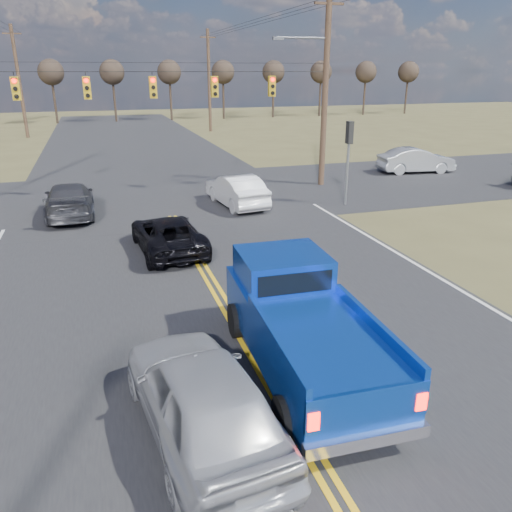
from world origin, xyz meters
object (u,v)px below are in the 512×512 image
object	(u,v)px
silver_suv	(202,396)
black_suv	(168,234)
dgrey_car_queue	(70,200)
cross_car_east_near	(416,160)
white_car_queue	(237,190)
pickup_truck	(301,324)

from	to	relation	value
silver_suv	black_suv	distance (m)	9.83
dgrey_car_queue	cross_car_east_near	bearing A→B (deg)	-169.49
black_suv	cross_car_east_near	xyz separation A→B (m)	(16.96, 9.94, 0.14)
silver_suv	white_car_queue	world-z (taller)	silver_suv
pickup_truck	dgrey_car_queue	world-z (taller)	pickup_truck
black_suv	dgrey_car_queue	world-z (taller)	dgrey_car_queue
white_car_queue	black_suv	bearing A→B (deg)	47.15
dgrey_car_queue	cross_car_east_near	world-z (taller)	cross_car_east_near
cross_car_east_near	dgrey_car_queue	bearing A→B (deg)	108.52
white_car_queue	cross_car_east_near	distance (m)	13.70
silver_suv	white_car_queue	xyz separation A→B (m)	(4.87, 15.24, -0.07)
pickup_truck	dgrey_car_queue	xyz separation A→B (m)	(-5.05, 14.27, -0.33)
white_car_queue	cross_car_east_near	size ratio (longest dim) A/B	0.97
silver_suv	cross_car_east_near	size ratio (longest dim) A/B	1.02
silver_suv	black_suv	xyz separation A→B (m)	(0.84, 9.80, -0.18)
pickup_truck	silver_suv	world-z (taller)	pickup_truck
pickup_truck	black_suv	world-z (taller)	pickup_truck
pickup_truck	silver_suv	distance (m)	2.88
dgrey_car_queue	cross_car_east_near	distance (m)	20.79
white_car_queue	cross_car_east_near	bearing A→B (deg)	-167.18
white_car_queue	dgrey_car_queue	distance (m)	7.49
black_suv	cross_car_east_near	world-z (taller)	cross_car_east_near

